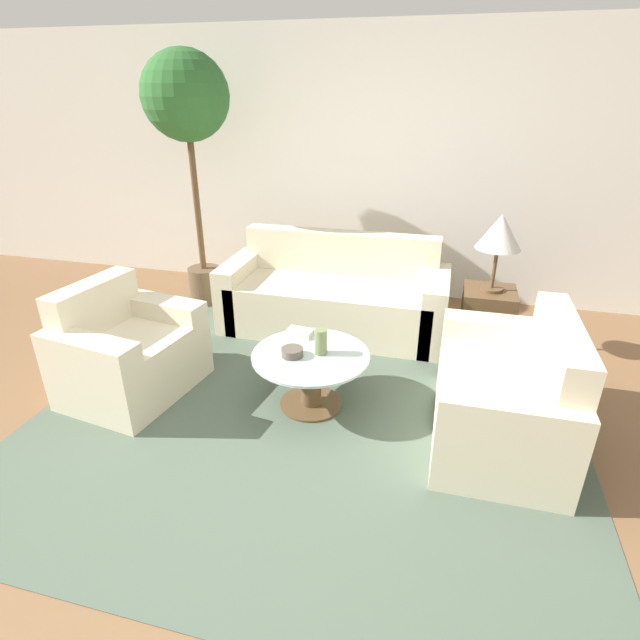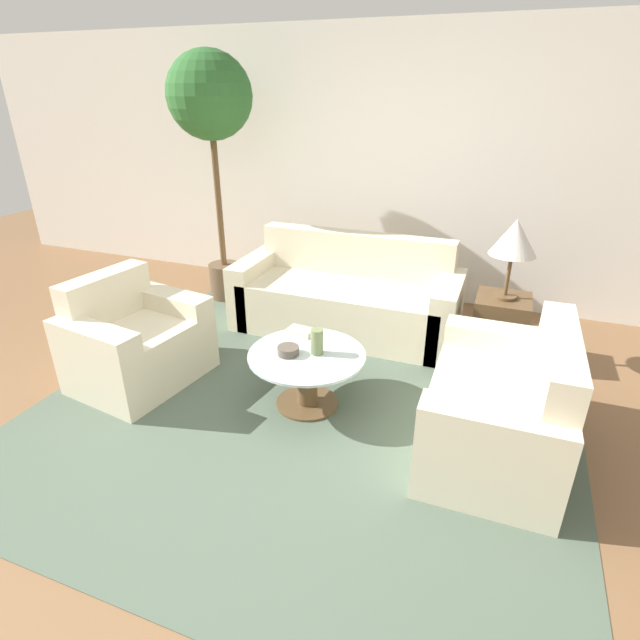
# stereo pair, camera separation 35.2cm
# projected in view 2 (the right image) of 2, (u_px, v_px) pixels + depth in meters

# --- Properties ---
(ground_plane) EXTENTS (14.00, 14.00, 0.00)m
(ground_plane) POSITION_uv_depth(u_px,v_px,m) (252.00, 475.00, 2.90)
(ground_plane) COLOR brown
(wall_back) EXTENTS (10.00, 0.06, 2.60)m
(wall_back) POSITION_uv_depth(u_px,v_px,m) (391.00, 169.00, 4.94)
(wall_back) COLOR white
(wall_back) RESTS_ON ground_plane
(rug) EXTENTS (3.60, 3.42, 0.01)m
(rug) POSITION_uv_depth(u_px,v_px,m) (307.00, 403.00, 3.54)
(rug) COLOR #4C5B4C
(rug) RESTS_ON ground_plane
(sofa_main) EXTENTS (2.00, 0.80, 0.84)m
(sofa_main) POSITION_uv_depth(u_px,v_px,m) (348.00, 299.00, 4.55)
(sofa_main) COLOR beige
(sofa_main) RESTS_ON ground_plane
(armchair) EXTENTS (0.86, 1.01, 0.81)m
(armchair) POSITION_uv_depth(u_px,v_px,m) (134.00, 344.00, 3.75)
(armchair) COLOR beige
(armchair) RESTS_ON ground_plane
(loveseat) EXTENTS (0.76, 1.22, 0.83)m
(loveseat) POSITION_uv_depth(u_px,v_px,m) (505.00, 411.00, 2.98)
(loveseat) COLOR beige
(loveseat) RESTS_ON ground_plane
(coffee_table) EXTENTS (0.80, 0.80, 0.41)m
(coffee_table) POSITION_uv_depth(u_px,v_px,m) (307.00, 372.00, 3.43)
(coffee_table) COLOR brown
(coffee_table) RESTS_ON ground_plane
(side_table) EXTENTS (0.42, 0.42, 0.54)m
(side_table) POSITION_uv_depth(u_px,v_px,m) (499.00, 328.00, 4.03)
(side_table) COLOR brown
(side_table) RESTS_ON ground_plane
(table_lamp) EXTENTS (0.35, 0.35, 0.62)m
(table_lamp) POSITION_uv_depth(u_px,v_px,m) (514.00, 239.00, 3.72)
(table_lamp) COLOR brown
(table_lamp) RESTS_ON side_table
(potted_plant) EXTENTS (0.78, 0.78, 2.36)m
(potted_plant) POSITION_uv_depth(u_px,v_px,m) (211.00, 112.00, 4.56)
(potted_plant) COLOR brown
(potted_plant) RESTS_ON ground_plane
(vase) EXTENTS (0.08, 0.08, 0.18)m
(vase) POSITION_uv_depth(u_px,v_px,m) (317.00, 342.00, 3.33)
(vase) COLOR #6B7A4C
(vase) RESTS_ON coffee_table
(bowl) EXTENTS (0.15, 0.15, 0.06)m
(bowl) POSITION_uv_depth(u_px,v_px,m) (288.00, 351.00, 3.35)
(bowl) COLOR brown
(bowl) RESTS_ON coffee_table
(book_stack) EXTENTS (0.19, 0.13, 0.05)m
(book_stack) POSITION_uv_depth(u_px,v_px,m) (301.00, 332.00, 3.62)
(book_stack) COLOR beige
(book_stack) RESTS_ON coffee_table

